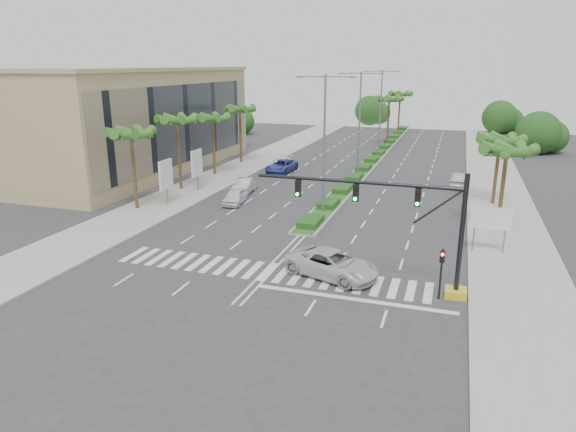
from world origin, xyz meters
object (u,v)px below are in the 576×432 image
Objects in this scene: car_parked_b at (244,186)px; car_crossing at (332,264)px; car_parked_a at (235,196)px; car_parked_d at (281,163)px; car_right at (461,180)px; car_parked_c at (282,166)px.

car_parked_b is 0.76× the size of car_crossing.
car_parked_a is at bearing -86.29° from car_parked_b.
car_parked_d is 1.02× the size of car_right.
car_parked_c is 1.20× the size of car_right.
car_parked_c is 1.18× the size of car_parked_d.
car_crossing is 29.22m from car_right.
car_parked_b is at bearing -86.39° from car_parked_c.
car_parked_d is 0.78× the size of car_crossing.
car_crossing is at bearing -55.45° from car_parked_a.
car_parked_a is 4.04m from car_parked_b.
car_parked_d is at bearing 86.13° from car_parked_b.
car_right is at bearing 18.57° from car_parked_b.
car_parked_b is 0.83× the size of car_parked_c.
car_crossing is (14.45, -31.88, 0.16)m from car_parked_d.
car_parked_d is 35.00m from car_crossing.
car_parked_c reaches higher than car_parked_b.
car_parked_d is (-0.79, 13.79, -0.08)m from car_parked_b.
car_parked_a is at bearing 41.70° from car_right.
car_parked_b reaches higher than car_parked_d.
car_crossing is (13.66, -18.09, 0.08)m from car_parked_b.
car_right reaches higher than car_parked_a.
car_right is at bearing 4.58° from car_crossing.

